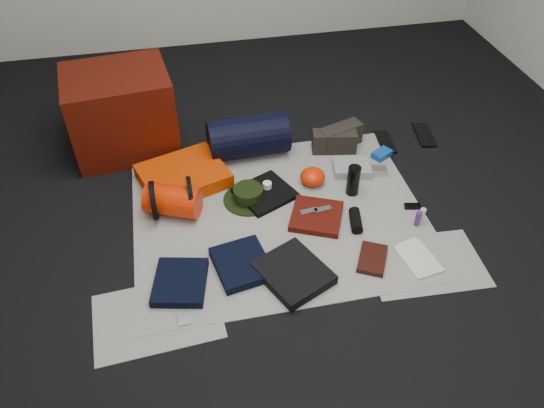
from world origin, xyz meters
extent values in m
cube|color=black|center=(0.00, 0.00, -0.01)|extent=(4.50, 4.50, 0.02)
cube|color=#B4B3A6|center=(0.00, 0.00, 0.00)|extent=(1.60, 1.30, 0.01)
cube|color=#B4B3A6|center=(-0.70, -0.55, 0.00)|extent=(0.61, 0.44, 0.00)
cube|color=#B4B3A6|center=(0.65, -0.50, 0.00)|extent=(0.60, 0.43, 0.00)
cube|color=#4E0F05|center=(-0.82, 0.85, 0.26)|extent=(0.67, 0.58, 0.52)
cube|color=#D53A02|center=(-0.50, 0.40, 0.05)|extent=(0.58, 0.52, 0.09)
cylinder|color=red|center=(-0.57, 0.14, 0.09)|extent=(0.34, 0.28, 0.17)
cylinder|color=black|center=(-0.67, 0.14, 0.11)|extent=(0.02, 0.22, 0.22)
cylinder|color=black|center=(-0.47, 0.14, 0.11)|extent=(0.03, 0.22, 0.22)
cylinder|color=black|center=(-0.07, 0.60, 0.14)|extent=(0.50, 0.28, 0.26)
cylinder|color=black|center=(-0.15, 0.16, 0.01)|extent=(0.34, 0.34, 0.01)
cylinder|color=black|center=(-0.15, 0.16, 0.05)|extent=(0.17, 0.17, 0.07)
cube|color=#2A2521|center=(0.47, 0.52, 0.08)|extent=(0.29, 0.15, 0.14)
cube|color=#2A2521|center=(0.53, 0.57, 0.08)|extent=(0.30, 0.19, 0.14)
cube|color=black|center=(0.83, 0.54, 0.01)|extent=(0.12, 0.26, 0.01)
cube|color=black|center=(1.11, 0.56, 0.01)|extent=(0.14, 0.28, 0.02)
cube|color=black|center=(-0.58, -0.39, 0.03)|extent=(0.30, 0.33, 0.04)
cube|color=black|center=(-0.27, -0.34, 0.03)|extent=(0.31, 0.34, 0.05)
cube|color=black|center=(-0.03, -0.45, 0.03)|extent=(0.41, 0.43, 0.05)
cube|color=black|center=(-0.05, 0.18, 0.02)|extent=(0.39, 0.38, 0.03)
cube|color=#4C0E08|center=(0.19, -0.07, 0.02)|extent=(0.36, 0.36, 0.04)
ellipsoid|color=red|center=(0.25, 0.23, 0.05)|extent=(0.19, 0.19, 0.10)
cube|color=gray|center=(0.52, 0.29, 0.03)|extent=(0.25, 0.21, 0.06)
cylinder|color=black|center=(0.46, 0.10, 0.10)|extent=(0.09, 0.09, 0.19)
cylinder|color=black|center=(0.39, -0.16, 0.04)|extent=(0.09, 0.17, 0.06)
cube|color=#B2B2B7|center=(0.66, 0.24, 0.03)|extent=(0.12, 0.08, 0.04)
cube|color=#10469D|center=(0.75, 0.39, 0.03)|extent=(0.15, 0.13, 0.04)
cylinder|color=#522373|center=(0.72, -0.23, 0.05)|extent=(0.04, 0.04, 0.09)
cylinder|color=silver|center=(0.75, -0.21, 0.05)|extent=(0.03, 0.03, 0.09)
cube|color=black|center=(0.39, -0.43, 0.02)|extent=(0.21, 0.24, 0.03)
cube|color=silver|center=(0.62, -0.47, 0.01)|extent=(0.19, 0.26, 0.01)
cube|color=silver|center=(0.63, -0.42, 0.01)|extent=(0.17, 0.20, 0.01)
cube|color=black|center=(0.75, -0.10, 0.02)|extent=(0.10, 0.05, 0.02)
cube|color=#B2B2B7|center=(-0.58, -0.60, 0.01)|extent=(0.07, 0.07, 0.01)
cylinder|color=white|center=(-0.03, 0.21, 0.05)|extent=(0.05, 0.05, 0.04)
cube|color=#B2B2B7|center=(0.15, -0.05, 0.05)|extent=(0.10, 0.05, 0.01)
cube|color=#B2B2B7|center=(0.23, -0.05, 0.05)|extent=(0.10, 0.05, 0.01)
camera|label=1|loc=(-0.48, -2.10, 2.03)|focal=35.00mm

